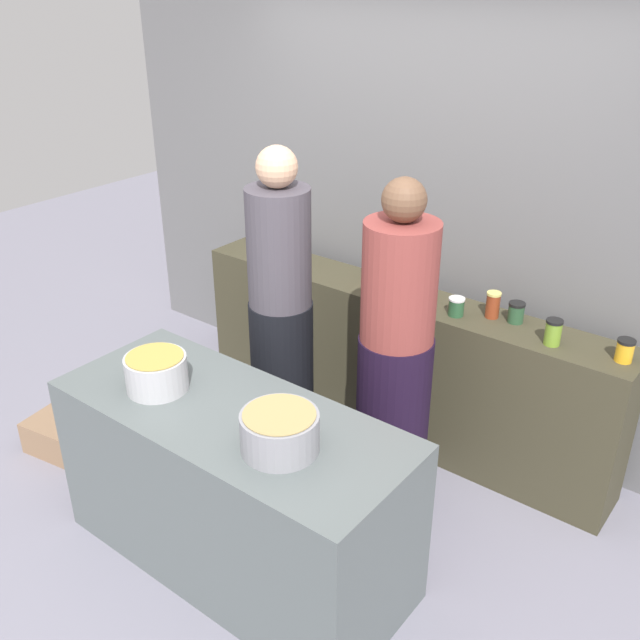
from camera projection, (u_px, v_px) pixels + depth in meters
name	position (u px, v px, depth m)	size (l,w,h in m)	color
ground	(279.00, 523.00, 3.71)	(12.00, 12.00, 0.00)	gray
storefront_wall	(437.00, 182.00, 4.06)	(4.80, 0.12, 3.00)	slate
display_shelf	(396.00, 363.00, 4.28)	(2.70, 0.36, 0.92)	#3E3A28
prep_table	(235.00, 488.00, 3.31)	(1.70, 0.70, 0.86)	#576060
preserve_jar_0	(284.00, 256.00, 4.44)	(0.09, 0.09, 0.11)	#8E340E
preserve_jar_1	(372.00, 270.00, 4.19)	(0.09, 0.09, 0.15)	#AF311A
preserve_jar_2	(404.00, 285.00, 4.05)	(0.08, 0.08, 0.10)	#325C2C
preserve_jar_3	(418.00, 290.00, 3.94)	(0.08, 0.08, 0.14)	orange
preserve_jar_4	(456.00, 307.00, 3.80)	(0.09, 0.09, 0.10)	#295433
preserve_jar_5	(493.00, 305.00, 3.77)	(0.08, 0.08, 0.14)	maroon
preserve_jar_6	(516.00, 312.00, 3.72)	(0.09, 0.09, 0.11)	#2B5032
preserve_jar_7	(553.00, 332.00, 3.50)	(0.08, 0.08, 0.13)	olive
preserve_jar_8	(625.00, 350.00, 3.35)	(0.09, 0.09, 0.11)	gold
cooking_pot_left	(156.00, 373.00, 3.25)	(0.28, 0.28, 0.17)	#B7B7BC
cooking_pot_center	(280.00, 432.00, 2.84)	(0.32, 0.32, 0.17)	gray
cook_with_tongs	(281.00, 332.00, 3.82)	(0.35, 0.35, 1.85)	black
cook_in_cap	(395.00, 368.00, 3.55)	(0.38, 0.38, 1.78)	black
bread_crate	(63.00, 435.00, 4.23)	(0.39, 0.30, 0.20)	#8D6B4F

